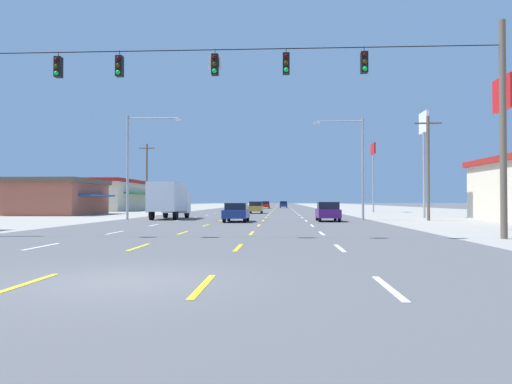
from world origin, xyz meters
TOP-DOWN VIEW (x-y plane):
  - ground_plane at (0.00, 66.00)m, footprint 572.00×572.00m
  - lot_apron_left at (-24.75, 66.00)m, footprint 28.00×440.00m
  - lot_apron_right at (24.75, 66.00)m, footprint 28.00×440.00m
  - lane_markings at (0.00, 104.50)m, footprint 10.64×227.60m
  - signal_span_wire at (-0.00, 11.40)m, footprint 25.78×0.53m
  - sedan_center_turn_nearest at (-0.24, 27.43)m, footprint 1.80×4.50m
  - hatchback_far_right_near at (6.92, 28.68)m, footprint 1.72×3.90m
  - box_truck_far_left_mid at (-6.79, 32.91)m, footprint 2.40×7.20m
  - hatchback_center_turn_midfar at (-0.06, 52.11)m, footprint 1.72×3.90m
  - hatchback_center_turn_far at (-0.09, 90.87)m, footprint 1.72×3.90m
  - hatchback_inner_right_farther at (3.70, 99.92)m, footprint 1.72×3.90m
  - storefront_left_row_1 at (-23.30, 45.22)m, footprint 10.66×11.44m
  - storefront_left_row_2 at (-25.16, 69.36)m, footprint 9.84×18.45m
  - pole_sign_right_row_0 at (15.66, 17.85)m, footprint 0.24×2.20m
  - pole_sign_right_row_1 at (16.67, 36.26)m, footprint 0.24×2.42m
  - pole_sign_right_row_2 at (16.38, 59.83)m, footprint 0.24×2.74m
  - streetlight_left_row_0 at (-9.59, 31.44)m, footprint 4.82×0.26m
  - streetlight_right_row_0 at (9.68, 31.44)m, footprint 4.23×0.26m
  - utility_pole_right_row_0 at (15.34, 30.57)m, footprint 2.20×0.26m
  - utility_pole_left_row_1 at (-15.74, 57.02)m, footprint 2.20×0.26m

SIDE VIEW (x-z plane):
  - ground_plane at x=0.00m, z-range 0.00..0.00m
  - lot_apron_left at x=-24.75m, z-range 0.00..0.01m
  - lot_apron_right at x=24.75m, z-range 0.00..0.01m
  - lane_markings at x=0.00m, z-range 0.00..0.01m
  - sedan_center_turn_nearest at x=-0.24m, z-range 0.03..1.49m
  - hatchback_far_right_near at x=6.92m, z-range 0.01..1.55m
  - hatchback_center_turn_midfar at x=-0.06m, z-range 0.01..1.55m
  - hatchback_center_turn_far at x=-0.09m, z-range 0.01..1.55m
  - hatchback_inner_right_farther at x=3.70m, z-range 0.01..1.55m
  - box_truck_far_left_mid at x=-6.79m, z-range 0.22..3.45m
  - storefront_left_row_1 at x=-23.30m, z-range 0.03..4.20m
  - storefront_left_row_2 at x=-25.16m, z-range 0.03..5.15m
  - utility_pole_right_row_0 at x=15.34m, z-range 0.19..8.83m
  - utility_pole_left_row_1 at x=-15.74m, z-range 0.20..9.86m
  - streetlight_right_row_0 at x=9.68m, z-range 0.76..9.41m
  - streetlight_left_row_0 at x=-9.59m, z-range 0.84..9.92m
  - signal_span_wire at x=0.00m, z-range 0.91..10.33m
  - pole_sign_right_row_0 at x=15.66m, z-range 2.30..10.88m
  - pole_sign_right_row_2 at x=16.38m, z-range 2.77..12.65m
  - pole_sign_right_row_1 at x=16.67m, z-range 2.75..12.77m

